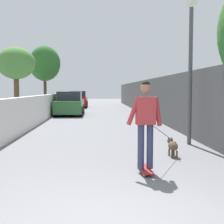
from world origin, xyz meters
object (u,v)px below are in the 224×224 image
at_px(lamp_post, 191,44).
at_px(skateboard, 145,169).
at_px(tree_left_mid, 16,64).
at_px(dog, 173,145).
at_px(person_skateboarder, 146,117).
at_px(tree_left_near, 45,64).
at_px(car_near, 70,104).
at_px(car_far, 78,100).

relative_size(lamp_post, skateboard, 5.50).
relative_size(tree_left_mid, dog, 2.17).
distance_m(lamp_post, person_skateboarder, 4.12).
bearing_deg(dog, tree_left_near, 20.22).
height_order(tree_left_near, tree_left_mid, tree_left_near).
bearing_deg(skateboard, person_skateboarder, 153.43).
bearing_deg(person_skateboarder, dog, -32.02).
bearing_deg(skateboard, lamp_post, -30.35).
bearing_deg(dog, person_skateboarder, 147.98).
bearing_deg(tree_left_mid, car_near, -30.67).
distance_m(dog, car_far, 22.44).
relative_size(lamp_post, person_skateboarder, 2.54).
xyz_separation_m(skateboard, car_far, (23.60, 2.70, 0.65)).
relative_size(tree_left_near, car_near, 1.14).
bearing_deg(person_skateboarder, tree_left_near, 15.66).
bearing_deg(car_near, car_far, -0.00).
bearing_deg(car_far, skateboard, -173.48).
bearing_deg(car_far, dog, -170.74).
distance_m(tree_left_mid, person_skateboarder, 11.79).
bearing_deg(car_far, tree_left_mid, 169.55).
height_order(dog, car_near, car_near).
distance_m(tree_left_near, skateboard, 17.42).
height_order(person_skateboarder, car_near, person_skateboarder).
height_order(skateboard, dog, dog).
bearing_deg(lamp_post, tree_left_mid, 43.67).
height_order(tree_left_mid, dog, tree_left_mid).
height_order(skateboard, person_skateboarder, person_skateboarder).
bearing_deg(skateboard, dog, -32.02).
bearing_deg(lamp_post, dog, 151.12).
relative_size(lamp_post, car_near, 1.05).
distance_m(tree_left_near, car_far, 7.91).
height_order(lamp_post, skateboard, lamp_post).
distance_m(car_near, car_far, 9.06).
bearing_deg(car_far, tree_left_near, 165.01).
bearing_deg(tree_left_near, car_far, -14.99).
xyz_separation_m(car_near, car_far, (9.06, -0.00, -0.00)).
height_order(tree_left_mid, car_near, tree_left_mid).
relative_size(person_skateboarder, dog, 0.97).
bearing_deg(tree_left_near, person_skateboarder, -164.34).
distance_m(lamp_post, dog, 3.35).
distance_m(tree_left_mid, lamp_post, 10.09).
relative_size(lamp_post, car_far, 1.06).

